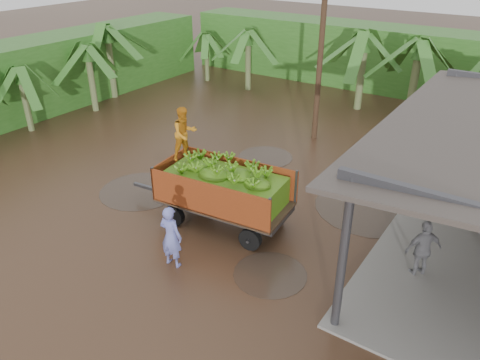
% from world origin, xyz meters
% --- Properties ---
extents(ground, '(100.00, 100.00, 0.00)m').
position_xyz_m(ground, '(0.00, 0.00, 0.00)').
color(ground, black).
rests_on(ground, ground).
extents(hedge_north, '(22.00, 3.00, 3.60)m').
position_xyz_m(hedge_north, '(-2.00, 16.00, 1.80)').
color(hedge_north, '#2D661E').
rests_on(hedge_north, ground).
extents(hedge_west, '(3.00, 18.00, 3.60)m').
position_xyz_m(hedge_west, '(-14.00, 4.00, 1.80)').
color(hedge_west, '#2D661E').
rests_on(hedge_west, ground).
extents(banana_trailer, '(5.79, 2.38, 3.62)m').
position_xyz_m(banana_trailer, '(0.47, -1.53, 1.28)').
color(banana_trailer, '#BE491B').
rests_on(banana_trailer, ground).
extents(man_blue, '(0.71, 0.49, 1.87)m').
position_xyz_m(man_blue, '(0.56, -4.07, 0.93)').
color(man_blue, '#6E76C9').
rests_on(man_blue, ground).
extents(man_grey, '(1.02, 1.01, 1.73)m').
position_xyz_m(man_grey, '(6.42, -0.70, 0.86)').
color(man_grey, slate).
rests_on(man_grey, ground).
extents(utility_pole, '(1.20, 0.24, 7.21)m').
position_xyz_m(utility_pole, '(-0.26, 6.57, 3.66)').
color(utility_pole, '#47301E').
rests_on(utility_pole, ground).
extents(banana_plants, '(24.90, 20.20, 4.19)m').
position_xyz_m(banana_plants, '(-4.24, 6.95, 1.89)').
color(banana_plants, '#2D661E').
rests_on(banana_plants, ground).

